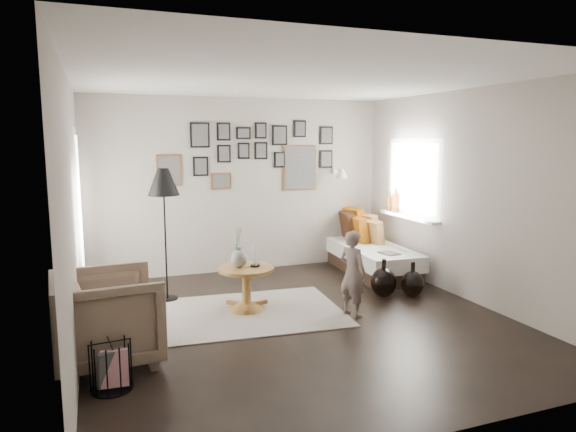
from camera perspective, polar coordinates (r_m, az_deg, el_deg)
name	(u,v)px	position (r m, az deg, el deg)	size (l,w,h in m)	color
ground	(300,321)	(5.80, 1.30, -11.54)	(4.80, 4.80, 0.00)	black
wall_back	(241,186)	(7.76, -5.29, 3.38)	(4.50, 4.50, 0.00)	#9D948A
wall_front	(440,248)	(3.41, 16.58, -3.45)	(4.50, 4.50, 0.00)	#9D948A
wall_left	(73,215)	(5.10, -22.80, 0.11)	(4.80, 4.80, 0.00)	#9D948A
wall_right	(471,196)	(6.66, 19.63, 2.09)	(4.80, 4.80, 0.00)	#9D948A
ceiling	(300,79)	(5.48, 1.39, 14.93)	(4.80, 4.80, 0.00)	white
door_left	(80,222)	(6.33, -22.15, -0.65)	(0.00, 2.14, 2.14)	white
window_right	(403,212)	(7.73, 12.66, 0.45)	(0.15, 1.32, 1.30)	white
gallery_wall	(259,156)	(7.79, -3.25, 6.69)	(2.74, 0.03, 1.08)	brown
wall_sconce	(341,173)	(8.05, 5.94, 4.72)	(0.18, 0.36, 0.16)	white
rug	(245,313)	(6.04, -4.76, -10.68)	(2.20, 1.54, 0.01)	silver
pedestal_table	(246,290)	(6.08, -4.64, -8.23)	(0.66, 0.66, 0.52)	brown
vase	(239,255)	(5.97, -5.48, -4.36)	(0.19, 0.19, 0.47)	black
candles	(255,256)	(6.01, -3.67, -4.51)	(0.11, 0.11, 0.24)	black
daybed	(369,253)	(7.87, 9.02, -4.11)	(0.90, 1.92, 0.90)	black
magazine_on_daybed	(389,253)	(7.28, 11.18, -4.07)	(0.20, 0.28, 0.01)	black
armchair	(108,317)	(4.93, -19.40, -10.59)	(0.89, 0.91, 0.83)	#74614E
armchair_cushion	(107,309)	(4.95, -19.46, -9.70)	(0.38, 0.38, 0.09)	silver
floor_lamp	(164,187)	(6.39, -13.66, 3.16)	(0.38, 0.38, 1.64)	black
magazine_basket	(111,366)	(4.49, -19.06, -15.48)	(0.35, 0.35, 0.40)	black
demijohn_large	(383,282)	(6.68, 10.57, -7.25)	(0.33, 0.33, 0.49)	black
demijohn_small	(412,284)	(6.77, 13.65, -7.32)	(0.29, 0.29, 0.45)	black
child	(353,273)	(5.86, 7.21, -6.35)	(0.36, 0.24, 0.99)	#675651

